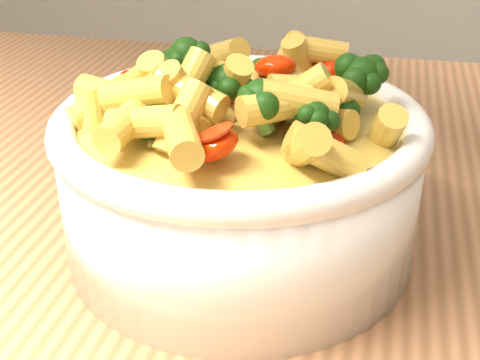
# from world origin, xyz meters

# --- Properties ---
(table) EXTENTS (1.20, 0.80, 0.90)m
(table) POSITION_xyz_m (0.00, 0.00, 0.80)
(table) COLOR #BB7B50
(table) RESTS_ON ground
(serving_bowl) EXTENTS (0.24, 0.24, 0.10)m
(serving_bowl) POSITION_xyz_m (-0.12, -0.06, 0.95)
(serving_bowl) COLOR white
(serving_bowl) RESTS_ON table
(pasta_salad) EXTENTS (0.19, 0.19, 0.04)m
(pasta_salad) POSITION_xyz_m (-0.12, -0.06, 1.02)
(pasta_salad) COLOR gold
(pasta_salad) RESTS_ON serving_bowl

